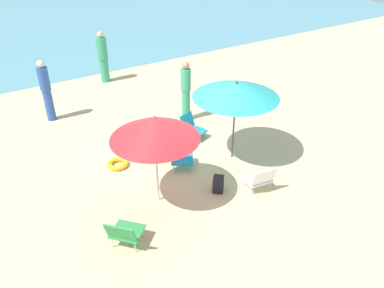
# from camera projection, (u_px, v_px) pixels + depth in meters

# --- Properties ---
(ground_plane) EXTENTS (40.00, 40.00, 0.00)m
(ground_plane) POSITION_uv_depth(u_px,v_px,m) (188.00, 168.00, 8.57)
(ground_plane) COLOR #D3BC8C
(sea_water) EXTENTS (40.00, 16.00, 0.01)m
(sea_water) POSITION_uv_depth(u_px,v_px,m) (36.00, 26.00, 19.13)
(sea_water) COLOR #5693A3
(sea_water) RESTS_ON ground_plane
(umbrella_teal) EXTENTS (1.89, 1.89, 1.92)m
(umbrella_teal) POSITION_uv_depth(u_px,v_px,m) (236.00, 90.00, 8.09)
(umbrella_teal) COLOR #4C4C51
(umbrella_teal) RESTS_ON ground_plane
(umbrella_red) EXTENTS (1.66, 1.66, 1.94)m
(umbrella_red) POSITION_uv_depth(u_px,v_px,m) (155.00, 128.00, 6.77)
(umbrella_red) COLOR silver
(umbrella_red) RESTS_ON ground_plane
(beach_chair_a) EXTENTS (0.62, 0.69, 0.59)m
(beach_chair_a) POSITION_uv_depth(u_px,v_px,m) (192.00, 127.00, 9.63)
(beach_chair_a) COLOR teal
(beach_chair_a) RESTS_ON ground_plane
(beach_chair_b) EXTENTS (0.76, 0.76, 0.63)m
(beach_chair_b) POSITION_uv_depth(u_px,v_px,m) (124.00, 232.00, 6.39)
(beach_chair_b) COLOR #33934C
(beach_chair_b) RESTS_ON ground_plane
(beach_chair_c) EXTENTS (0.75, 0.74, 0.56)m
(beach_chair_c) POSITION_uv_depth(u_px,v_px,m) (178.00, 156.00, 8.47)
(beach_chair_c) COLOR teal
(beach_chair_c) RESTS_ON ground_plane
(beach_chair_d) EXTENTS (0.60, 0.56, 0.62)m
(beach_chair_d) POSITION_uv_depth(u_px,v_px,m) (260.00, 178.00, 7.73)
(beach_chair_d) COLOR white
(beach_chair_d) RESTS_ON ground_plane
(person_a) EXTENTS (0.34, 0.34, 1.69)m
(person_a) POSITION_uv_depth(u_px,v_px,m) (103.00, 57.00, 12.52)
(person_a) COLOR #389970
(person_a) RESTS_ON ground_plane
(person_b) EXTENTS (0.27, 0.27, 1.67)m
(person_b) POSITION_uv_depth(u_px,v_px,m) (186.00, 91.00, 10.14)
(person_b) COLOR #389970
(person_b) RESTS_ON ground_plane
(person_c) EXTENTS (0.28, 0.28, 1.70)m
(person_c) POSITION_uv_depth(u_px,v_px,m) (46.00, 90.00, 10.13)
(person_c) COLOR #2D519E
(person_c) RESTS_ON ground_plane
(swim_ring) EXTENTS (0.48, 0.48, 0.11)m
(swim_ring) POSITION_uv_depth(u_px,v_px,m) (118.00, 164.00, 8.62)
(swim_ring) COLOR yellow
(swim_ring) RESTS_ON ground_plane
(beach_bag) EXTENTS (0.32, 0.33, 0.33)m
(beach_bag) POSITION_uv_depth(u_px,v_px,m) (218.00, 184.00, 7.80)
(beach_bag) COLOR black
(beach_bag) RESTS_ON ground_plane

